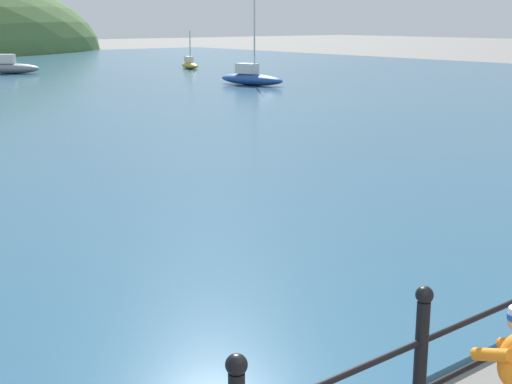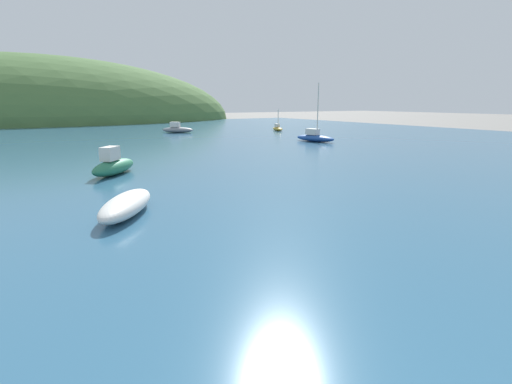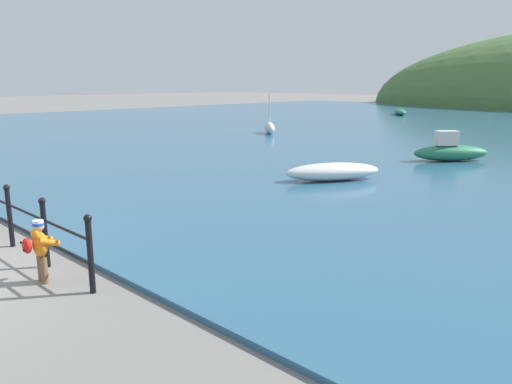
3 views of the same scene
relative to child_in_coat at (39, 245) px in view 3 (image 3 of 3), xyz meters
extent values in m
cylinder|color=black|center=(-2.14, 0.36, -0.06)|extent=(0.09, 0.09, 1.10)
sphere|color=black|center=(-2.14, 0.36, 0.54)|extent=(0.12, 0.12, 0.12)
cylinder|color=black|center=(-0.61, 0.36, -0.06)|extent=(0.09, 0.09, 1.10)
sphere|color=black|center=(-0.61, 0.36, 0.54)|extent=(0.12, 0.12, 0.12)
cylinder|color=black|center=(0.93, 0.36, -0.06)|extent=(0.09, 0.09, 1.10)
sphere|color=black|center=(0.93, 0.36, 0.54)|extent=(0.12, 0.12, 0.12)
cylinder|color=black|center=(-1.37, 0.36, 0.21)|extent=(4.61, 0.04, 0.04)
cylinder|color=black|center=(-1.37, 0.36, -0.16)|extent=(4.61, 0.04, 0.04)
cylinder|color=brown|center=(-0.06, 0.02, -0.40)|extent=(0.11, 0.11, 0.42)
cylinder|color=brown|center=(0.07, 0.01, -0.40)|extent=(0.11, 0.11, 0.42)
ellipsoid|color=orange|center=(0.00, 0.02, 0.01)|extent=(0.32, 0.24, 0.40)
ellipsoid|color=orange|center=(0.00, -0.04, 0.19)|extent=(0.21, 0.13, 0.18)
cylinder|color=orange|center=(-0.14, 0.12, 0.06)|extent=(0.11, 0.32, 0.19)
cylinder|color=orange|center=(0.15, 0.10, 0.06)|extent=(0.11, 0.32, 0.19)
sphere|color=tan|center=(0.00, 0.02, 0.31)|extent=(0.17, 0.17, 0.17)
cylinder|color=#194CB2|center=(0.00, 0.02, 0.34)|extent=(0.17, 0.17, 0.04)
cylinder|color=silver|center=(0.00, 0.02, 0.38)|extent=(0.16, 0.16, 0.04)
ellipsoid|color=red|center=(-0.01, -0.17, 0.03)|extent=(0.23, 0.15, 0.24)
sphere|color=black|center=(-0.07, -0.24, 0.09)|extent=(0.04, 0.04, 0.04)
sphere|color=black|center=(0.03, -0.24, -0.01)|extent=(0.04, 0.04, 0.04)
ellipsoid|color=#287551|center=(-0.25, 15.80, -0.20)|extent=(2.53, 2.77, 0.60)
cube|color=silver|center=(-0.40, 15.64, 0.37)|extent=(0.88, 0.92, 0.54)
ellipsoid|color=silver|center=(-12.11, 18.53, -0.18)|extent=(1.94, 1.77, 0.65)
cylinder|color=beige|center=(-12.19, 18.60, 0.99)|extent=(0.07, 0.07, 1.68)
ellipsoid|color=#287551|center=(-14.65, 38.74, -0.24)|extent=(2.87, 3.35, 0.54)
ellipsoid|color=silver|center=(-1.26, 9.52, -0.24)|extent=(2.37, 3.03, 0.54)
camera|label=1|loc=(-4.18, -2.34, 2.28)|focal=50.00mm
camera|label=2|loc=(-3.50, -0.75, 2.36)|focal=28.00mm
camera|label=3|loc=(7.48, -2.94, 2.48)|focal=35.00mm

